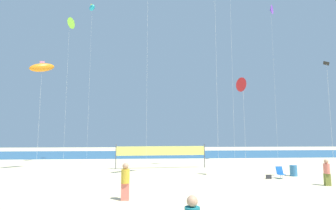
{
  "coord_description": "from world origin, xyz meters",
  "views": [
    {
      "loc": [
        -2.79,
        -15.64,
        3.23
      ],
      "look_at": [
        -0.89,
        9.99,
        6.24
      ],
      "focal_mm": 28.15,
      "sensor_mm": 36.0,
      "label": 1
    }
  ],
  "objects_px": {
    "trash_barrel": "(293,171)",
    "kite_red_delta": "(243,85)",
    "folding_beach_chair": "(280,172)",
    "kite_orange_inflatable": "(42,68)",
    "kite_violet_delta": "(271,10)",
    "volleyball_net": "(161,152)",
    "kite_lime_delta": "(69,24)",
    "kite_cyan_inflatable": "(92,8)",
    "kite_black_diamond": "(327,66)",
    "beachgoer_coral_shirt": "(327,171)",
    "beach_handbag": "(269,177)",
    "beachgoer_mustard_shirt": "(125,180)"
  },
  "relations": [
    {
      "from": "volleyball_net",
      "to": "kite_lime_delta",
      "type": "relative_size",
      "value": 0.51
    },
    {
      "from": "trash_barrel",
      "to": "kite_lime_delta",
      "type": "xyz_separation_m",
      "value": [
        -21.41,
        10.56,
        16.38
      ]
    },
    {
      "from": "kite_orange_inflatable",
      "to": "kite_cyan_inflatable",
      "type": "xyz_separation_m",
      "value": [
        2.78,
        7.97,
        10.25
      ]
    },
    {
      "from": "folding_beach_chair",
      "to": "kite_violet_delta",
      "type": "relative_size",
      "value": 0.04
    },
    {
      "from": "beachgoer_coral_shirt",
      "to": "trash_barrel",
      "type": "height_order",
      "value": "beachgoer_coral_shirt"
    },
    {
      "from": "volleyball_net",
      "to": "kite_cyan_inflatable",
      "type": "bearing_deg",
      "value": 141.48
    },
    {
      "from": "beachgoer_coral_shirt",
      "to": "folding_beach_chair",
      "type": "distance_m",
      "value": 3.45
    },
    {
      "from": "kite_lime_delta",
      "to": "kite_cyan_inflatable",
      "type": "bearing_deg",
      "value": 48.71
    },
    {
      "from": "beachgoer_coral_shirt",
      "to": "kite_black_diamond",
      "type": "xyz_separation_m",
      "value": [
        1.97,
        1.97,
        7.61
      ]
    },
    {
      "from": "beachgoer_coral_shirt",
      "to": "volleyball_net",
      "type": "distance_m",
      "value": 14.38
    },
    {
      "from": "beach_handbag",
      "to": "kite_black_diamond",
      "type": "distance_m",
      "value": 9.57
    },
    {
      "from": "trash_barrel",
      "to": "kite_lime_delta",
      "type": "height_order",
      "value": "kite_lime_delta"
    },
    {
      "from": "volleyball_net",
      "to": "kite_orange_inflatable",
      "type": "bearing_deg",
      "value": -175.78
    },
    {
      "from": "trash_barrel",
      "to": "kite_red_delta",
      "type": "height_order",
      "value": "kite_red_delta"
    },
    {
      "from": "kite_black_diamond",
      "to": "kite_red_delta",
      "type": "xyz_separation_m",
      "value": [
        -6.08,
        1.55,
        -1.22
      ]
    },
    {
      "from": "trash_barrel",
      "to": "beachgoer_coral_shirt",
      "type": "bearing_deg",
      "value": -90.55
    },
    {
      "from": "trash_barrel",
      "to": "kite_violet_delta",
      "type": "relative_size",
      "value": 0.04
    },
    {
      "from": "beach_handbag",
      "to": "volleyball_net",
      "type": "bearing_deg",
      "value": 138.08
    },
    {
      "from": "folding_beach_chair",
      "to": "kite_orange_inflatable",
      "type": "height_order",
      "value": "kite_orange_inflatable"
    },
    {
      "from": "kite_violet_delta",
      "to": "kite_lime_delta",
      "type": "bearing_deg",
      "value": 179.4
    },
    {
      "from": "trash_barrel",
      "to": "kite_violet_delta",
      "type": "distance_m",
      "value": 21.85
    },
    {
      "from": "trash_barrel",
      "to": "kite_lime_delta",
      "type": "relative_size",
      "value": 0.05
    },
    {
      "from": "folding_beach_chair",
      "to": "kite_lime_delta",
      "type": "distance_m",
      "value": 28.16
    },
    {
      "from": "beachgoer_coral_shirt",
      "to": "kite_red_delta",
      "type": "distance_m",
      "value": 8.36
    },
    {
      "from": "folding_beach_chair",
      "to": "kite_red_delta",
      "type": "height_order",
      "value": "kite_red_delta"
    },
    {
      "from": "beachgoer_coral_shirt",
      "to": "kite_red_delta",
      "type": "relative_size",
      "value": 0.22
    },
    {
      "from": "kite_black_diamond",
      "to": "kite_cyan_inflatable",
      "type": "bearing_deg",
      "value": 144.63
    },
    {
      "from": "beachgoer_mustard_shirt",
      "to": "volleyball_net",
      "type": "height_order",
      "value": "volleyball_net"
    },
    {
      "from": "kite_orange_inflatable",
      "to": "kite_red_delta",
      "type": "relative_size",
      "value": 1.34
    },
    {
      "from": "volleyball_net",
      "to": "kite_black_diamond",
      "type": "xyz_separation_m",
      "value": [
        12.32,
        -7.98,
        6.87
      ]
    },
    {
      "from": "kite_violet_delta",
      "to": "volleyball_net",
      "type": "bearing_deg",
      "value": -162.71
    },
    {
      "from": "kite_black_diamond",
      "to": "kite_cyan_inflatable",
      "type": "distance_m",
      "value": 28.51
    },
    {
      "from": "trash_barrel",
      "to": "kite_violet_delta",
      "type": "bearing_deg",
      "value": 69.13
    },
    {
      "from": "kite_black_diamond",
      "to": "volleyball_net",
      "type": "bearing_deg",
      "value": 147.08
    },
    {
      "from": "kite_black_diamond",
      "to": "kite_red_delta",
      "type": "height_order",
      "value": "kite_black_diamond"
    },
    {
      "from": "folding_beach_chair",
      "to": "kite_cyan_inflatable",
      "type": "height_order",
      "value": "kite_cyan_inflatable"
    },
    {
      "from": "beachgoer_coral_shirt",
      "to": "kite_orange_inflatable",
      "type": "relative_size",
      "value": 0.16
    },
    {
      "from": "kite_black_diamond",
      "to": "kite_violet_delta",
      "type": "xyz_separation_m",
      "value": [
        2.0,
        12.44,
        10.78
      ]
    },
    {
      "from": "folding_beach_chair",
      "to": "volleyball_net",
      "type": "height_order",
      "value": "volleyball_net"
    },
    {
      "from": "volleyball_net",
      "to": "kite_black_diamond",
      "type": "distance_m",
      "value": 16.21
    },
    {
      "from": "beach_handbag",
      "to": "kite_orange_inflatable",
      "type": "distance_m",
      "value": 22.61
    },
    {
      "from": "volleyball_net",
      "to": "kite_black_diamond",
      "type": "relative_size",
      "value": 1.0
    },
    {
      "from": "beach_handbag",
      "to": "kite_red_delta",
      "type": "distance_m",
      "value": 7.32
    },
    {
      "from": "beachgoer_mustard_shirt",
      "to": "kite_lime_delta",
      "type": "xyz_separation_m",
      "value": [
        -8.56,
        17.64,
        15.82
      ]
    },
    {
      "from": "kite_black_diamond",
      "to": "kite_violet_delta",
      "type": "distance_m",
      "value": 16.58
    },
    {
      "from": "beachgoer_mustard_shirt",
      "to": "beach_handbag",
      "type": "height_order",
      "value": "beachgoer_mustard_shirt"
    },
    {
      "from": "kite_lime_delta",
      "to": "kite_red_delta",
      "type": "xyz_separation_m",
      "value": [
        17.26,
        -11.16,
        -9.52
      ]
    },
    {
      "from": "beach_handbag",
      "to": "kite_violet_delta",
      "type": "relative_size",
      "value": 0.02
    },
    {
      "from": "folding_beach_chair",
      "to": "kite_orange_inflatable",
      "type": "xyz_separation_m",
      "value": [
        -20.44,
        6.07,
        9.37
      ]
    },
    {
      "from": "kite_lime_delta",
      "to": "kite_red_delta",
      "type": "relative_size",
      "value": 2.23
    }
  ]
}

